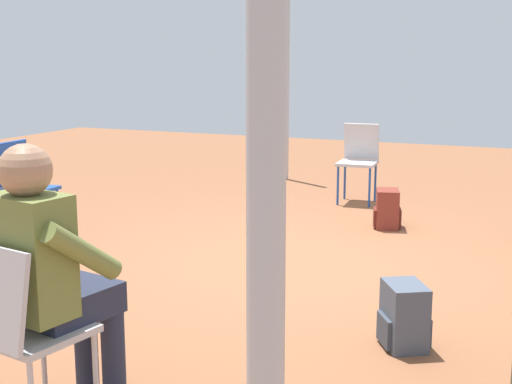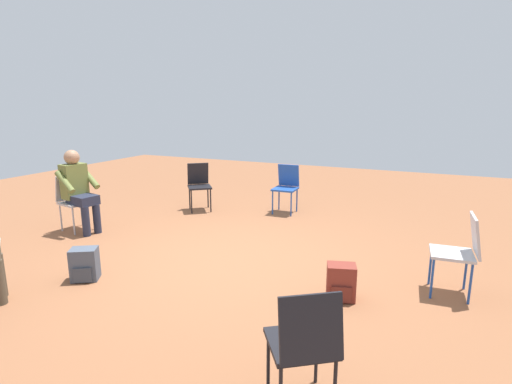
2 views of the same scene
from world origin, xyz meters
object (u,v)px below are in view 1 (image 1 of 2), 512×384
object	(u,v)px
backpack_near_laptop_user	(387,211)
backpack_by_empty_chair	(404,319)
person_in_olive	(49,269)
chair_south	(359,157)
chair_east	(21,182)
chair_north	(20,325)

from	to	relation	value
backpack_near_laptop_user	backpack_by_empty_chair	world-z (taller)	same
person_in_olive	chair_south	bearing A→B (deg)	100.91
backpack_near_laptop_user	backpack_by_empty_chair	xyz separation A→B (m)	(-0.72, 2.67, 0.00)
person_in_olive	backpack_by_empty_chair	bearing A→B (deg)	58.92
person_in_olive	backpack_near_laptop_user	distance (m)	4.15
chair_east	person_in_olive	distance (m)	3.39
chair_south	chair_east	distance (m)	3.52
chair_south	backpack_near_laptop_user	bearing A→B (deg)	114.44
chair_south	backpack_by_empty_chair	world-z (taller)	chair_south
chair_south	chair_north	xyz separation A→B (m)	(-0.02, 5.29, 0.00)
backpack_near_laptop_user	backpack_by_empty_chair	distance (m)	2.77
person_in_olive	backpack_near_laptop_user	bearing A→B (deg)	93.10
backpack_near_laptop_user	backpack_by_empty_chair	size ratio (longest dim) A/B	1.00
chair_east	backpack_by_empty_chair	size ratio (longest dim) A/B	2.36
chair_north	person_in_olive	xyz separation A→B (m)	(-0.03, -0.16, 0.20)
chair_east	backpack_near_laptop_user	distance (m)	3.30
chair_south	backpack_by_empty_chair	bearing A→B (deg)	105.12
chair_north	chair_south	bearing A→B (deg)	100.57
chair_south	chair_north	world-z (taller)	same
chair_north	backpack_by_empty_chair	distance (m)	2.05
chair_south	chair_north	distance (m)	5.29
chair_north	backpack_near_laptop_user	size ratio (longest dim) A/B	2.36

